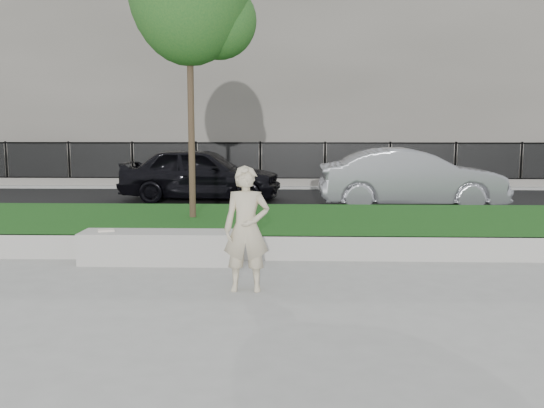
{
  "coord_description": "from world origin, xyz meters",
  "views": [
    {
      "loc": [
        0.44,
        -8.63,
        2.21
      ],
      "look_at": [
        0.13,
        1.2,
        0.91
      ],
      "focal_mm": 40.0,
      "sensor_mm": 36.0,
      "label": 1
    }
  ],
  "objects_px": {
    "book": "(106,230)",
    "man": "(247,229)",
    "stone_bench": "(160,247)",
    "car_silver": "(411,178)",
    "car_dark": "(201,174)"
  },
  "relations": [
    {
      "from": "man",
      "to": "book",
      "type": "xyz_separation_m",
      "value": [
        -2.37,
        1.57,
        -0.31
      ]
    },
    {
      "from": "car_dark",
      "to": "car_silver",
      "type": "relative_size",
      "value": 0.96
    },
    {
      "from": "car_dark",
      "to": "car_silver",
      "type": "bearing_deg",
      "value": -99.69
    },
    {
      "from": "book",
      "to": "car_silver",
      "type": "bearing_deg",
      "value": 26.04
    },
    {
      "from": "book",
      "to": "car_dark",
      "type": "bearing_deg",
      "value": 67.25
    },
    {
      "from": "stone_bench",
      "to": "car_dark",
      "type": "distance_m",
      "value": 7.65
    },
    {
      "from": "man",
      "to": "book",
      "type": "bearing_deg",
      "value": 146.4
    },
    {
      "from": "man",
      "to": "car_dark",
      "type": "xyz_separation_m",
      "value": [
        -1.97,
        9.18,
        -0.02
      ]
    },
    {
      "from": "stone_bench",
      "to": "book",
      "type": "bearing_deg",
      "value": 179.62
    },
    {
      "from": "car_silver",
      "to": "book",
      "type": "bearing_deg",
      "value": 135.24
    },
    {
      "from": "stone_bench",
      "to": "car_dark",
      "type": "height_order",
      "value": "car_dark"
    },
    {
      "from": "man",
      "to": "car_dark",
      "type": "distance_m",
      "value": 9.39
    },
    {
      "from": "book",
      "to": "man",
      "type": "bearing_deg",
      "value": -53.4
    },
    {
      "from": "book",
      "to": "car_silver",
      "type": "height_order",
      "value": "car_silver"
    },
    {
      "from": "stone_bench",
      "to": "car_silver",
      "type": "height_order",
      "value": "car_silver"
    }
  ]
}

